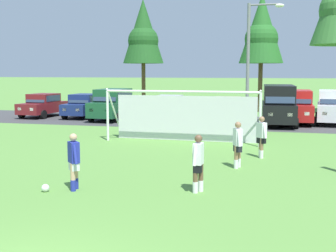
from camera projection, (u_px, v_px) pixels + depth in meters
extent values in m
plane|color=#598C3D|center=(192.00, 142.00, 21.29)|extent=(400.00, 400.00, 0.00)
cube|color=#3D3D3F|center=(218.00, 122.00, 29.88)|extent=(52.00, 8.40, 0.01)
sphere|color=white|center=(45.00, 188.00, 12.54)|extent=(0.22, 0.22, 0.22)
sphere|color=black|center=(45.00, 188.00, 12.54)|extent=(0.08, 0.08, 0.08)
sphere|color=red|center=(47.00, 188.00, 12.53)|extent=(0.07, 0.07, 0.07)
cylinder|color=white|center=(260.00, 120.00, 19.80)|extent=(0.12, 0.12, 2.44)
cylinder|color=white|center=(108.00, 116.00, 21.69)|extent=(0.12, 0.12, 2.44)
cylinder|color=white|center=(180.00, 92.00, 20.59)|extent=(7.32, 0.21, 0.12)
cylinder|color=white|center=(261.00, 115.00, 20.65)|extent=(0.11, 1.94, 2.46)
cylinder|color=white|center=(114.00, 112.00, 22.53)|extent=(0.11, 1.94, 2.46)
cube|color=silver|center=(185.00, 118.00, 21.72)|extent=(6.95, 0.13, 2.20)
cylinder|color=brown|center=(195.00, 179.00, 12.39)|extent=(0.14, 0.14, 0.80)
cylinder|color=brown|center=(201.00, 178.00, 12.55)|extent=(0.14, 0.14, 0.80)
cylinder|color=white|center=(195.00, 187.00, 12.42)|extent=(0.15, 0.15, 0.32)
cylinder|color=white|center=(201.00, 186.00, 12.58)|extent=(0.15, 0.15, 0.32)
cube|color=black|center=(198.00, 167.00, 12.43)|extent=(0.24, 0.35, 0.28)
cube|color=white|center=(198.00, 154.00, 12.38)|extent=(0.26, 0.39, 0.60)
sphere|color=brown|center=(198.00, 139.00, 12.33)|extent=(0.22, 0.22, 0.22)
cylinder|color=white|center=(195.00, 156.00, 12.16)|extent=(0.10, 0.23, 0.55)
cylinder|color=white|center=(202.00, 153.00, 12.61)|extent=(0.10, 0.23, 0.55)
cylinder|color=#936B4C|center=(236.00, 157.00, 15.49)|extent=(0.14, 0.14, 0.80)
cylinder|color=#936B4C|center=(239.00, 156.00, 15.71)|extent=(0.14, 0.14, 0.80)
cylinder|color=white|center=(236.00, 164.00, 15.52)|extent=(0.15, 0.15, 0.32)
cylinder|color=white|center=(239.00, 163.00, 15.74)|extent=(0.15, 0.15, 0.32)
cube|color=black|center=(238.00, 148.00, 15.56)|extent=(0.34, 0.40, 0.28)
cube|color=white|center=(238.00, 137.00, 15.52)|extent=(0.37, 0.44, 0.60)
sphere|color=#936B4C|center=(238.00, 125.00, 15.46)|extent=(0.22, 0.22, 0.22)
cylinder|color=white|center=(239.00, 139.00, 15.27)|extent=(0.17, 0.25, 0.55)
cylinder|color=white|center=(237.00, 137.00, 15.77)|extent=(0.17, 0.25, 0.55)
cylinder|color=tan|center=(73.00, 177.00, 12.58)|extent=(0.14, 0.14, 0.80)
cylinder|color=tan|center=(76.00, 175.00, 12.83)|extent=(0.14, 0.14, 0.80)
cylinder|color=#232D99|center=(73.00, 186.00, 12.61)|extent=(0.15, 0.15, 0.32)
cylinder|color=#232D99|center=(76.00, 183.00, 12.86)|extent=(0.15, 0.15, 0.32)
cube|color=silver|center=(74.00, 165.00, 12.67)|extent=(0.40, 0.40, 0.28)
cube|color=#232D99|center=(74.00, 152.00, 12.62)|extent=(0.44, 0.44, 0.60)
sphere|color=tan|center=(73.00, 137.00, 12.57)|extent=(0.22, 0.22, 0.22)
cylinder|color=#232D99|center=(75.00, 154.00, 12.39)|extent=(0.23, 0.23, 0.55)
cylinder|color=#232D99|center=(72.00, 151.00, 12.86)|extent=(0.23, 0.23, 0.55)
cylinder|color=#936B4C|center=(262.00, 148.00, 17.32)|extent=(0.14, 0.14, 0.80)
cylinder|color=#936B4C|center=(261.00, 147.00, 17.55)|extent=(0.14, 0.14, 0.80)
cylinder|color=white|center=(261.00, 154.00, 17.35)|extent=(0.15, 0.15, 0.32)
cylinder|color=white|center=(260.00, 153.00, 17.58)|extent=(0.15, 0.15, 0.32)
cube|color=black|center=(261.00, 140.00, 17.40)|extent=(0.39, 0.40, 0.28)
cube|color=white|center=(262.00, 130.00, 17.35)|extent=(0.43, 0.45, 0.60)
sphere|color=#936B4C|center=(262.00, 119.00, 17.30)|extent=(0.22, 0.22, 0.22)
cylinder|color=white|center=(265.00, 131.00, 17.11)|extent=(0.22, 0.23, 0.55)
cylinder|color=white|center=(258.00, 130.00, 17.59)|extent=(0.22, 0.23, 0.55)
cube|color=maroon|center=(43.00, 108.00, 32.96)|extent=(2.08, 4.31, 0.76)
cube|color=maroon|center=(44.00, 98.00, 33.02)|extent=(1.79, 2.21, 0.64)
cube|color=#28384C|center=(36.00, 99.00, 32.11)|extent=(1.55, 0.42, 0.55)
cube|color=#28384C|center=(53.00, 98.00, 32.76)|extent=(0.16, 1.78, 0.45)
cube|color=white|center=(32.00, 109.00, 30.86)|extent=(0.28, 0.10, 0.20)
cube|color=white|center=(20.00, 109.00, 31.17)|extent=(0.28, 0.10, 0.20)
cube|color=#B21414|center=(63.00, 105.00, 34.75)|extent=(0.28, 0.10, 0.20)
cube|color=#B21414|center=(52.00, 105.00, 35.05)|extent=(0.28, 0.10, 0.20)
cylinder|color=black|center=(43.00, 115.00, 31.50)|extent=(0.28, 0.65, 0.64)
cylinder|color=black|center=(22.00, 114.00, 32.06)|extent=(0.28, 0.65, 0.64)
cylinder|color=black|center=(63.00, 111.00, 33.96)|extent=(0.28, 0.65, 0.64)
cylinder|color=black|center=(43.00, 111.00, 34.52)|extent=(0.28, 0.65, 0.64)
cube|color=navy|center=(84.00, 108.00, 32.45)|extent=(1.81, 4.20, 0.76)
cube|color=navy|center=(85.00, 98.00, 32.51)|extent=(1.66, 2.10, 0.64)
cube|color=#28384C|center=(79.00, 99.00, 31.58)|extent=(1.53, 0.32, 0.55)
cube|color=#28384C|center=(95.00, 99.00, 32.31)|extent=(0.04, 1.79, 0.45)
cube|color=white|center=(78.00, 110.00, 30.35)|extent=(0.28, 0.08, 0.20)
cube|color=white|center=(65.00, 110.00, 30.59)|extent=(0.28, 0.08, 0.20)
cube|color=#B21414|center=(101.00, 105.00, 34.31)|extent=(0.28, 0.08, 0.20)
cube|color=#B21414|center=(90.00, 105.00, 34.55)|extent=(0.28, 0.08, 0.20)
cylinder|color=black|center=(88.00, 115.00, 31.03)|extent=(0.24, 0.64, 0.64)
cylinder|color=black|center=(65.00, 115.00, 31.47)|extent=(0.24, 0.64, 0.64)
cylinder|color=black|center=(103.00, 112.00, 33.53)|extent=(0.24, 0.64, 0.64)
cylinder|color=black|center=(81.00, 111.00, 33.98)|extent=(0.24, 0.64, 0.64)
cube|color=#194C2D|center=(112.00, 108.00, 30.84)|extent=(1.98, 4.63, 1.00)
cube|color=#194C2D|center=(113.00, 95.00, 30.91)|extent=(1.80, 3.03, 0.84)
cube|color=#28384C|center=(105.00, 96.00, 29.56)|extent=(1.62, 0.41, 0.71)
cube|color=#28384C|center=(125.00, 95.00, 30.68)|extent=(0.09, 2.55, 0.59)
cube|color=white|center=(106.00, 111.00, 28.53)|extent=(0.28, 0.09, 0.20)
cube|color=white|center=(91.00, 110.00, 28.80)|extent=(0.28, 0.09, 0.20)
cube|color=#B21414|center=(131.00, 105.00, 32.86)|extent=(0.28, 0.09, 0.20)
cube|color=#B21414|center=(117.00, 105.00, 33.13)|extent=(0.28, 0.09, 0.20)
cylinder|color=black|center=(118.00, 118.00, 29.28)|extent=(0.25, 0.64, 0.64)
cylinder|color=black|center=(91.00, 117.00, 29.78)|extent=(0.25, 0.64, 0.64)
cylinder|color=black|center=(132.00, 114.00, 32.01)|extent=(0.25, 0.64, 0.64)
cylinder|color=black|center=(108.00, 113.00, 32.51)|extent=(0.25, 0.64, 0.64)
cube|color=#B2B2BC|center=(168.00, 110.00, 30.67)|extent=(1.85, 4.22, 0.76)
cube|color=#B2B2BC|center=(169.00, 100.00, 30.72)|extent=(1.68, 2.12, 0.64)
cube|color=#28384C|center=(165.00, 101.00, 29.80)|extent=(1.53, 0.33, 0.55)
cube|color=#28384C|center=(180.00, 100.00, 30.51)|extent=(0.06, 1.79, 0.45)
cube|color=white|center=(167.00, 112.00, 28.56)|extent=(0.28, 0.08, 0.20)
cube|color=white|center=(153.00, 112.00, 28.81)|extent=(0.28, 0.08, 0.20)
cube|color=#B21414|center=(182.00, 107.00, 32.51)|extent=(0.28, 0.08, 0.20)
cube|color=#B21414|center=(169.00, 107.00, 32.76)|extent=(0.28, 0.08, 0.20)
cylinder|color=black|center=(176.00, 118.00, 29.23)|extent=(0.25, 0.64, 0.64)
cylinder|color=black|center=(150.00, 117.00, 29.70)|extent=(0.25, 0.64, 0.64)
cylinder|color=black|center=(185.00, 114.00, 31.73)|extent=(0.25, 0.64, 0.64)
cylinder|color=black|center=(161.00, 114.00, 32.19)|extent=(0.25, 0.64, 0.64)
cube|color=tan|center=(227.00, 113.00, 28.65)|extent=(1.93, 4.25, 0.76)
cube|color=tan|center=(227.00, 102.00, 28.71)|extent=(1.72, 2.15, 0.64)
cube|color=#28384C|center=(226.00, 103.00, 27.77)|extent=(1.54, 0.36, 0.55)
cube|color=#28384C|center=(240.00, 102.00, 28.53)|extent=(0.10, 1.79, 0.45)
cube|color=white|center=(232.00, 116.00, 26.54)|extent=(0.28, 0.09, 0.20)
cube|color=white|center=(216.00, 115.00, 26.75)|extent=(0.28, 0.09, 0.20)
cube|color=#B21414|center=(237.00, 110.00, 30.53)|extent=(0.28, 0.09, 0.20)
cube|color=#B21414|center=(222.00, 109.00, 30.74)|extent=(0.28, 0.09, 0.20)
cylinder|color=black|center=(240.00, 121.00, 27.24)|extent=(0.26, 0.65, 0.64)
cylinder|color=black|center=(211.00, 121.00, 27.63)|extent=(0.26, 0.65, 0.64)
cylinder|color=black|center=(242.00, 117.00, 29.76)|extent=(0.26, 0.65, 0.64)
cylinder|color=black|center=(215.00, 117.00, 30.15)|extent=(0.26, 0.65, 0.64)
cube|color=black|center=(278.00, 112.00, 27.68)|extent=(2.19, 4.89, 1.10)
cube|color=black|center=(279.00, 94.00, 27.74)|extent=(2.00, 4.18, 1.10)
cube|color=#28384C|center=(280.00, 96.00, 25.82)|extent=(1.69, 0.54, 0.91)
cube|color=#28384C|center=(294.00, 94.00, 27.56)|extent=(0.21, 3.48, 0.77)
cube|color=white|center=(290.00, 115.00, 25.27)|extent=(0.28, 0.09, 0.20)
cube|color=white|center=(270.00, 114.00, 25.48)|extent=(0.28, 0.09, 0.20)
cube|color=#B21414|center=(285.00, 108.00, 29.86)|extent=(0.28, 0.09, 0.20)
cube|color=#B21414|center=(269.00, 108.00, 30.07)|extent=(0.28, 0.09, 0.20)
cylinder|color=black|center=(296.00, 124.00, 26.10)|extent=(0.27, 0.65, 0.64)
cylinder|color=black|center=(262.00, 123.00, 26.49)|extent=(0.27, 0.65, 0.64)
cylinder|color=black|center=(293.00, 118.00, 29.00)|extent=(0.27, 0.65, 0.64)
cylinder|color=black|center=(262.00, 118.00, 29.39)|extent=(0.27, 0.65, 0.64)
cube|color=red|center=(297.00, 111.00, 28.73)|extent=(1.90, 4.60, 1.00)
cube|color=red|center=(297.00, 97.00, 28.81)|extent=(1.75, 3.00, 0.84)
cube|color=#28384C|center=(298.00, 98.00, 27.44)|extent=(1.62, 0.38, 0.71)
cube|color=#28384C|center=(311.00, 97.00, 28.59)|extent=(0.04, 2.55, 0.59)
cube|color=white|center=(307.00, 114.00, 26.42)|extent=(0.28, 0.08, 0.20)
cube|color=white|center=(289.00, 113.00, 26.67)|extent=(0.28, 0.08, 0.20)
cube|color=#B21414|center=(303.00, 108.00, 30.77)|extent=(0.28, 0.08, 0.20)
cube|color=#B21414|center=(288.00, 107.00, 31.02)|extent=(0.28, 0.08, 0.20)
cylinder|color=black|center=(313.00, 122.00, 27.18)|extent=(0.24, 0.64, 0.64)
cylinder|color=black|center=(281.00, 121.00, 27.65)|extent=(0.24, 0.64, 0.64)
cylinder|color=black|center=(310.00, 117.00, 29.93)|extent=(0.24, 0.64, 0.64)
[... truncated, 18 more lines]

